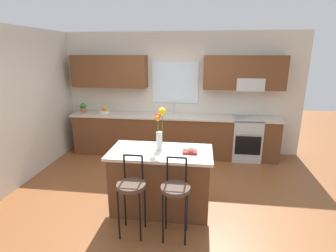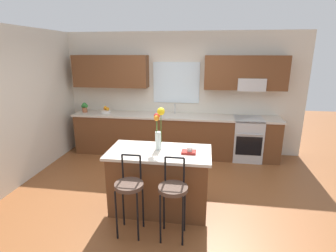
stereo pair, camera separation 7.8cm
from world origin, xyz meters
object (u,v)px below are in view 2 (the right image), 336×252
bar_stool_middle (173,192)px  fruit_bowl_oranges (106,111)px  mug_ceramic (190,150)px  potted_plant_small (85,107)px  kitchen_island (160,180)px  cookbook (189,152)px  oven_range (247,139)px  bar_stool_near (129,188)px  flower_vase (159,127)px

bar_stool_middle → fruit_bowl_oranges: bearing=124.8°
mug_ceramic → potted_plant_small: bearing=139.8°
kitchen_island → cookbook: (0.42, -0.02, 0.47)m
bar_stool_middle → fruit_bowl_oranges: (-1.91, 2.76, 0.33)m
cookbook → mug_ceramic: bearing=22.6°
oven_range → fruit_bowl_oranges: (-3.17, 0.03, 0.51)m
bar_stool_near → potted_plant_small: 3.35m
oven_range → kitchen_island: same height
flower_vase → cookbook: 0.55m
flower_vase → cookbook: size_ratio=3.07×
mug_ceramic → potted_plant_small: potted_plant_small is taller
kitchen_island → bar_stool_middle: bearing=-65.2°
bar_stool_near → fruit_bowl_oranges: 3.09m
bar_stool_middle → flower_vase: flower_vase is taller
cookbook → fruit_bowl_oranges: 3.00m
mug_ceramic → bar_stool_near: bearing=-140.7°
cookbook → potted_plant_small: bearing=139.6°
bar_stool_middle → oven_range: bearing=65.2°
bar_stool_middle → kitchen_island: bearing=114.8°
mug_ceramic → cookbook: 0.03m
oven_range → mug_ceramic: mug_ceramic is taller
oven_range → cookbook: size_ratio=4.60×
fruit_bowl_oranges → potted_plant_small: 0.51m
cookbook → potted_plant_small: size_ratio=0.89×
potted_plant_small → fruit_bowl_oranges: bearing=0.5°
potted_plant_small → bar_stool_near: bearing=-55.9°
bar_stool_middle → flower_vase: bearing=114.0°
flower_vase → bar_stool_near: bearing=-111.1°
flower_vase → fruit_bowl_oranges: flower_vase is taller
cookbook → fruit_bowl_oranges: (-2.06, 2.19, 0.03)m
kitchen_island → mug_ceramic: bearing=-2.2°
kitchen_island → bar_stool_near: (-0.28, -0.59, 0.17)m
oven_range → cookbook: 2.48m
flower_vase → potted_plant_small: size_ratio=2.74×
fruit_bowl_oranges → kitchen_island: bearing=-52.9°
oven_range → potted_plant_small: (-3.68, 0.02, 0.58)m
mug_ceramic → fruit_bowl_oranges: 3.01m
oven_range → fruit_bowl_oranges: bearing=179.5°
cookbook → fruit_bowl_oranges: size_ratio=0.83×
bar_stool_middle → cookbook: (0.14, 0.57, 0.30)m
kitchen_island → fruit_bowl_oranges: fruit_bowl_oranges is taller
bar_stool_middle → potted_plant_small: size_ratio=4.64×
flower_vase → potted_plant_small: bearing=135.4°
bar_stool_middle → mug_ceramic: (0.16, 0.58, 0.33)m
kitchen_island → fruit_bowl_oranges: (-1.64, 2.16, 0.51)m
oven_range → potted_plant_small: size_ratio=4.10×
bar_stool_near → cookbook: 0.95m
oven_range → bar_stool_middle: bearing=-114.8°
flower_vase → fruit_bowl_oranges: bearing=127.7°
flower_vase → bar_stool_middle: bearing=-66.0°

